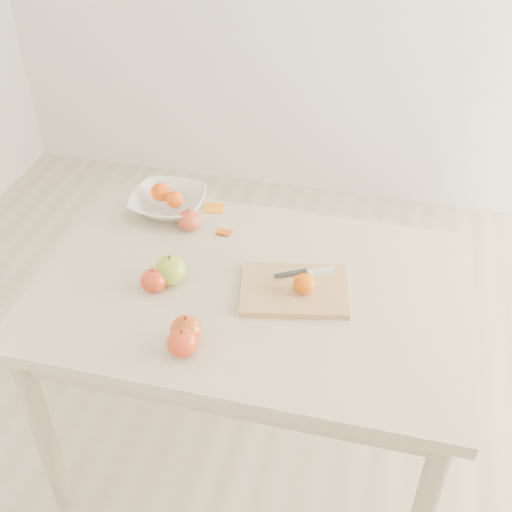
# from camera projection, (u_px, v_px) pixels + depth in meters

# --- Properties ---
(ground) EXTENTS (3.50, 3.50, 0.00)m
(ground) POSITION_uv_depth(u_px,v_px,m) (253.00, 449.00, 2.24)
(ground) COLOR #C6B293
(ground) RESTS_ON ground
(table) EXTENTS (1.20, 0.80, 0.75)m
(table) POSITION_uv_depth(u_px,v_px,m) (252.00, 313.00, 1.84)
(table) COLOR beige
(table) RESTS_ON ground
(cutting_board) EXTENTS (0.33, 0.27, 0.02)m
(cutting_board) POSITION_uv_depth(u_px,v_px,m) (294.00, 290.00, 1.76)
(cutting_board) COLOR tan
(cutting_board) RESTS_ON table
(board_tangerine) EXTENTS (0.06, 0.06, 0.05)m
(board_tangerine) POSITION_uv_depth(u_px,v_px,m) (305.00, 284.00, 1.72)
(board_tangerine) COLOR #DC6307
(board_tangerine) RESTS_ON cutting_board
(fruit_bowl) EXTENTS (0.24, 0.24, 0.06)m
(fruit_bowl) POSITION_uv_depth(u_px,v_px,m) (168.00, 203.00, 2.06)
(fruit_bowl) COLOR white
(fruit_bowl) RESTS_ON table
(bowl_tangerine_near) EXTENTS (0.07, 0.07, 0.06)m
(bowl_tangerine_near) POSITION_uv_depth(u_px,v_px,m) (161.00, 192.00, 2.06)
(bowl_tangerine_near) COLOR #E05807
(bowl_tangerine_near) RESTS_ON fruit_bowl
(bowl_tangerine_far) EXTENTS (0.06, 0.06, 0.05)m
(bowl_tangerine_far) POSITION_uv_depth(u_px,v_px,m) (175.00, 199.00, 2.03)
(bowl_tangerine_far) COLOR #E14107
(bowl_tangerine_far) RESTS_ON fruit_bowl
(orange_peel_a) EXTENTS (0.07, 0.05, 0.01)m
(orange_peel_a) POSITION_uv_depth(u_px,v_px,m) (214.00, 209.00, 2.08)
(orange_peel_a) COLOR orange
(orange_peel_a) RESTS_ON table
(orange_peel_b) EXTENTS (0.05, 0.04, 0.01)m
(orange_peel_b) POSITION_uv_depth(u_px,v_px,m) (224.00, 233.00, 1.98)
(orange_peel_b) COLOR #D6590F
(orange_peel_b) RESTS_ON table
(paring_knife) EXTENTS (0.16, 0.08, 0.01)m
(paring_knife) POSITION_uv_depth(u_px,v_px,m) (316.00, 272.00, 1.79)
(paring_knife) COLOR silver
(paring_knife) RESTS_ON cutting_board
(apple_green) EXTENTS (0.09, 0.09, 0.08)m
(apple_green) POSITION_uv_depth(u_px,v_px,m) (171.00, 270.00, 1.77)
(apple_green) COLOR #7D9F16
(apple_green) RESTS_ON table
(apple_red_a) EXTENTS (0.07, 0.07, 0.07)m
(apple_red_a) POSITION_uv_depth(u_px,v_px,m) (189.00, 220.00, 1.98)
(apple_red_a) COLOR maroon
(apple_red_a) RESTS_ON table
(apple_red_b) EXTENTS (0.07, 0.07, 0.07)m
(apple_red_b) POSITION_uv_depth(u_px,v_px,m) (154.00, 281.00, 1.75)
(apple_red_b) COLOR #9E130F
(apple_red_b) RESTS_ON table
(apple_red_e) EXTENTS (0.08, 0.08, 0.07)m
(apple_red_e) POSITION_uv_depth(u_px,v_px,m) (186.00, 330.00, 1.60)
(apple_red_e) COLOR maroon
(apple_red_e) RESTS_ON table
(apple_red_c) EXTENTS (0.08, 0.08, 0.07)m
(apple_red_c) POSITION_uv_depth(u_px,v_px,m) (182.00, 343.00, 1.56)
(apple_red_c) COLOR maroon
(apple_red_c) RESTS_ON table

